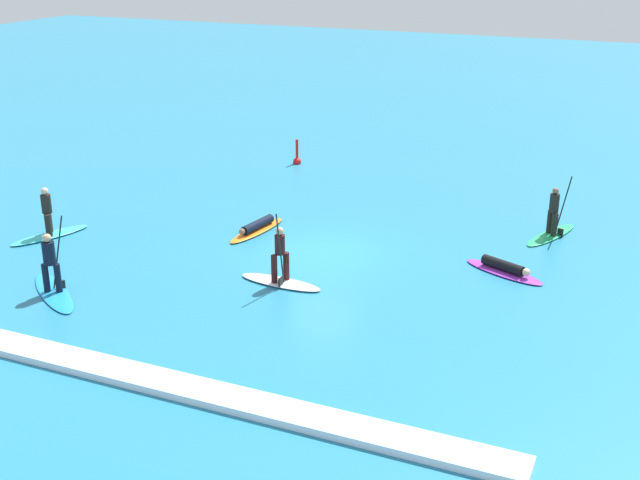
{
  "coord_description": "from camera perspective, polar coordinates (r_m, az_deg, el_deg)",
  "views": [
    {
      "loc": [
        9.93,
        -22.67,
        9.89
      ],
      "look_at": [
        0.0,
        0.0,
        0.5
      ],
      "focal_mm": 46.16,
      "sensor_mm": 36.0,
      "label": 1
    }
  ],
  "objects": [
    {
      "name": "ground_plane",
      "position": [
        26.65,
        0.0,
        -1.01
      ],
      "size": [
        120.0,
        120.0,
        0.0
      ],
      "primitive_type": "plane",
      "color": "teal",
      "rests_on": "ground"
    },
    {
      "name": "surfer_on_teal_board",
      "position": [
        29.54,
        -18.29,
        1.02
      ],
      "size": [
        1.66,
        2.92,
        1.75
      ],
      "rotation": [
        0.0,
        0.0,
        4.35
      ],
      "color": "#33C6CC",
      "rests_on": "ground_plane"
    },
    {
      "name": "surfer_on_white_board",
      "position": [
        24.33,
        -2.77,
        -2.16
      ],
      "size": [
        2.68,
        0.91,
        2.36
      ],
      "rotation": [
        0.0,
        0.0,
        6.22
      ],
      "color": "white",
      "rests_on": "ground_plane"
    },
    {
      "name": "surfer_on_green_board",
      "position": [
        29.18,
        15.81,
        1.1
      ],
      "size": [
        1.62,
        2.99,
        2.22
      ],
      "rotation": [
        0.0,
        0.0,
        1.22
      ],
      "color": "#23B266",
      "rests_on": "ground_plane"
    },
    {
      "name": "surfer_on_purple_board",
      "position": [
        25.79,
        12.66,
        -1.97
      ],
      "size": [
        2.8,
        1.76,
        0.41
      ],
      "rotation": [
        0.0,
        0.0,
        5.88
      ],
      "color": "purple",
      "rests_on": "ground_plane"
    },
    {
      "name": "surfer_on_orange_board",
      "position": [
        28.67,
        -4.41,
        0.84
      ],
      "size": [
        1.02,
        3.01,
        0.41
      ],
      "rotation": [
        0.0,
        0.0,
        4.57
      ],
      "color": "orange",
      "rests_on": "ground_plane"
    },
    {
      "name": "surfer_on_blue_board",
      "position": [
        24.85,
        -18.08,
        -2.52
      ],
      "size": [
        3.08,
        2.52,
        2.29
      ],
      "rotation": [
        0.0,
        0.0,
        2.52
      ],
      "color": "#1E8CD1",
      "rests_on": "ground_plane"
    },
    {
      "name": "marker_buoy",
      "position": [
        37.06,
        -1.6,
        5.62
      ],
      "size": [
        0.37,
        0.37,
        1.21
      ],
      "color": "red",
      "rests_on": "ground_plane"
    },
    {
      "name": "wave_crest",
      "position": [
        19.56,
        -10.74,
        -9.7
      ],
      "size": [
        16.75,
        0.9,
        0.18
      ],
      "primitive_type": "cube",
      "color": "white",
      "rests_on": "ground_plane"
    }
  ]
}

